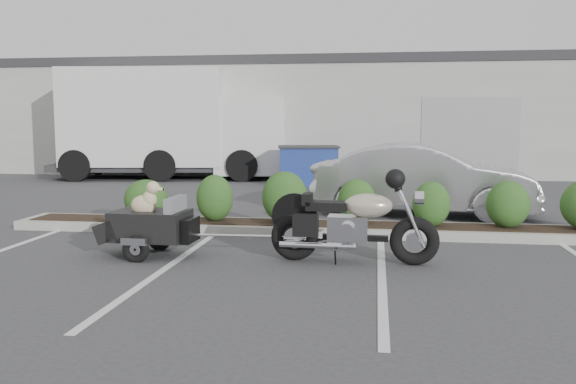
# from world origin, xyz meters

# --- Properties ---
(ground) EXTENTS (90.00, 90.00, 0.00)m
(ground) POSITION_xyz_m (0.00, 0.00, 0.00)
(ground) COLOR #38383A
(ground) RESTS_ON ground
(planter_kerb) EXTENTS (12.00, 1.00, 0.15)m
(planter_kerb) POSITION_xyz_m (1.00, 2.20, 0.07)
(planter_kerb) COLOR #9E9E93
(planter_kerb) RESTS_ON ground
(building) EXTENTS (26.00, 10.00, 4.00)m
(building) POSITION_xyz_m (0.00, 17.00, 2.00)
(building) COLOR #9EA099
(building) RESTS_ON ground
(motorcycle) EXTENTS (2.21, 0.75, 1.27)m
(motorcycle) POSITION_xyz_m (0.82, 0.11, 0.51)
(motorcycle) COLOR black
(motorcycle) RESTS_ON ground
(pet_trailer) EXTENTS (1.76, 0.98, 1.05)m
(pet_trailer) POSITION_xyz_m (-1.96, 0.13, 0.44)
(pet_trailer) COLOR black
(pet_trailer) RESTS_ON ground
(sedan) EXTENTS (4.43, 1.96, 1.41)m
(sedan) POSITION_xyz_m (2.04, 4.41, 0.71)
(sedan) COLOR #BBB9C1
(sedan) RESTS_ON ground
(dumpster) EXTENTS (1.90, 1.45, 1.14)m
(dumpster) POSITION_xyz_m (-0.84, 9.72, 0.58)
(dumpster) COLOR navy
(dumpster) RESTS_ON ground
(delivery_truck) EXTENTS (7.88, 3.57, 3.48)m
(delivery_truck) POSITION_xyz_m (-5.45, 11.35, 1.67)
(delivery_truck) COLOR silver
(delivery_truck) RESTS_ON ground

